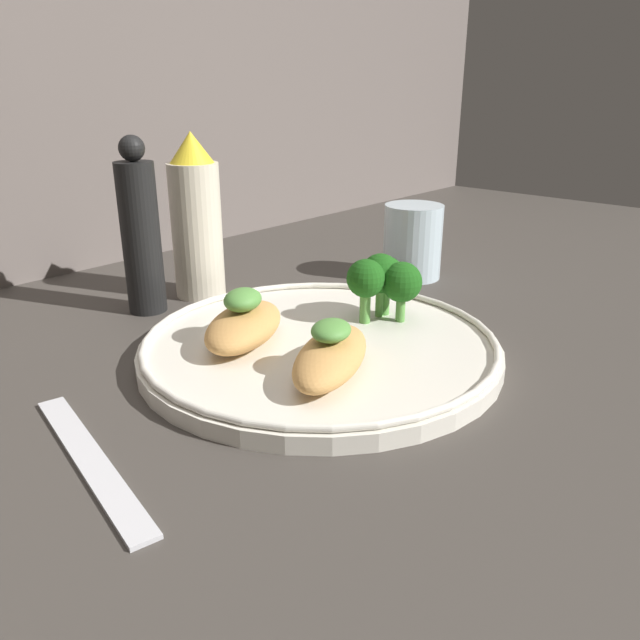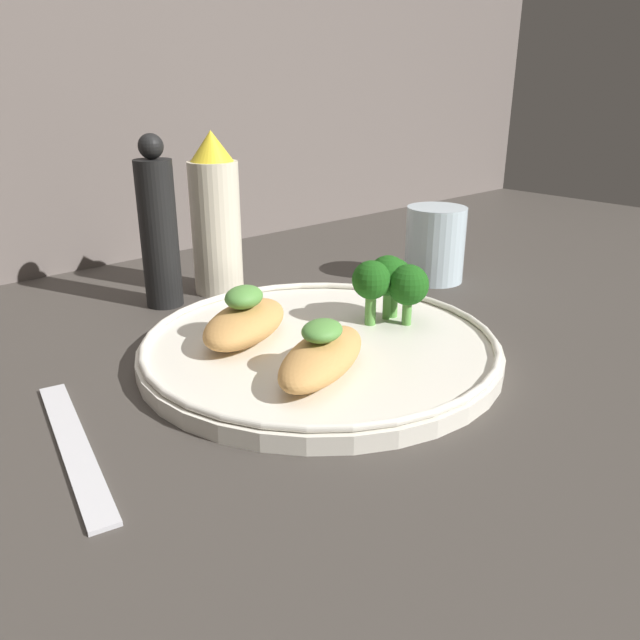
# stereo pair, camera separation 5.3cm
# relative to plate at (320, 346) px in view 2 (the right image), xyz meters

# --- Properties ---
(ground_plane) EXTENTS (1.80, 1.80, 0.01)m
(ground_plane) POSITION_rel_plate_xyz_m (0.00, 0.00, -0.01)
(ground_plane) COLOR #3D3833
(plate) EXTENTS (0.31, 0.31, 0.02)m
(plate) POSITION_rel_plate_xyz_m (0.00, 0.00, 0.00)
(plate) COLOR silver
(plate) RESTS_ON ground_plane
(grilled_meat_front) EXTENTS (0.13, 0.09, 0.04)m
(grilled_meat_front) POSITION_rel_plate_xyz_m (-0.04, -0.05, 0.02)
(grilled_meat_front) COLOR tan
(grilled_meat_front) RESTS_ON plate
(grilled_meat_middle) EXTENTS (0.12, 0.10, 0.05)m
(grilled_meat_middle) POSITION_rel_plate_xyz_m (-0.04, 0.05, 0.02)
(grilled_meat_middle) COLOR tan
(grilled_meat_middle) RESTS_ON plate
(broccoli_bunch) EXTENTS (0.07, 0.06, 0.06)m
(broccoli_bunch) POSITION_rel_plate_xyz_m (0.08, -0.01, 0.04)
(broccoli_bunch) COLOR #569942
(broccoli_bunch) RESTS_ON plate
(sauce_bottle) EXTENTS (0.05, 0.05, 0.18)m
(sauce_bottle) POSITION_rel_plate_xyz_m (0.04, 0.21, 0.07)
(sauce_bottle) COLOR beige
(sauce_bottle) RESTS_ON ground_plane
(pepper_grinder) EXTENTS (0.04, 0.04, 0.18)m
(pepper_grinder) POSITION_rel_plate_xyz_m (-0.03, 0.21, 0.07)
(pepper_grinder) COLOR black
(pepper_grinder) RESTS_ON ground_plane
(drinking_glass) EXTENTS (0.07, 0.07, 0.09)m
(drinking_glass) POSITION_rel_plate_xyz_m (0.25, 0.08, 0.03)
(drinking_glass) COLOR silver
(drinking_glass) RESTS_ON ground_plane
(fork) EXTENTS (0.06, 0.19, 0.01)m
(fork) POSITION_rel_plate_xyz_m (-0.22, 0.00, -0.01)
(fork) COLOR silver
(fork) RESTS_ON ground_plane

